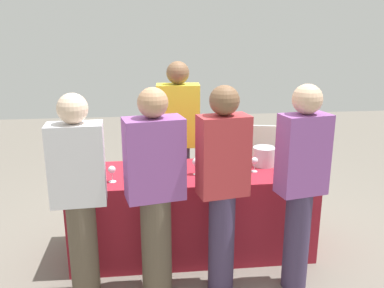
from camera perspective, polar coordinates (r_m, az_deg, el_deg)
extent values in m
plane|color=slate|center=(3.89, 0.00, -14.39)|extent=(12.00, 12.00, 0.00)
cube|color=maroon|center=(3.72, 0.00, -9.35)|extent=(2.08, 0.73, 0.76)
cylinder|color=black|center=(3.63, -12.60, -2.00)|extent=(0.08, 0.08, 0.23)
cylinder|color=black|center=(3.59, -12.75, 0.39)|extent=(0.03, 0.03, 0.08)
cylinder|color=maroon|center=(3.57, -12.80, 1.16)|extent=(0.03, 0.03, 0.02)
cylinder|color=silver|center=(3.63, -12.59, -2.18)|extent=(0.08, 0.08, 0.08)
cylinder|color=black|center=(3.59, -1.87, -2.06)|extent=(0.08, 0.08, 0.20)
cylinder|color=black|center=(3.55, -1.88, 0.05)|extent=(0.03, 0.03, 0.07)
cylinder|color=gold|center=(3.54, -1.89, 0.73)|extent=(0.03, 0.03, 0.02)
cylinder|color=silver|center=(3.59, -1.86, -2.22)|extent=(0.08, 0.08, 0.07)
cylinder|color=black|center=(3.66, 3.76, -1.49)|extent=(0.07, 0.07, 0.23)
cylinder|color=black|center=(3.61, 3.80, 0.87)|extent=(0.03, 0.03, 0.08)
cylinder|color=black|center=(3.60, 3.82, 1.58)|extent=(0.03, 0.03, 0.02)
cylinder|color=silver|center=(3.66, 3.76, -1.66)|extent=(0.07, 0.07, 0.08)
cylinder|color=black|center=(3.81, 12.32, -1.19)|extent=(0.08, 0.08, 0.22)
cylinder|color=black|center=(3.77, 12.45, 1.02)|extent=(0.03, 0.03, 0.08)
cylinder|color=black|center=(3.76, 12.50, 1.73)|extent=(0.03, 0.03, 0.02)
cylinder|color=silver|center=(3.82, 12.31, -1.35)|extent=(0.08, 0.08, 0.08)
cylinder|color=silver|center=(3.40, -11.02, -5.17)|extent=(0.06, 0.06, 0.00)
cylinder|color=silver|center=(3.39, -11.05, -4.56)|extent=(0.01, 0.01, 0.07)
sphere|color=silver|center=(3.36, -11.11, -3.52)|extent=(0.06, 0.06, 0.06)
cylinder|color=silver|center=(3.51, 0.62, -4.22)|extent=(0.06, 0.06, 0.00)
cylinder|color=silver|center=(3.49, 0.62, -3.62)|extent=(0.01, 0.01, 0.07)
sphere|color=silver|center=(3.47, 0.62, -2.54)|extent=(0.07, 0.07, 0.07)
sphere|color=#590C19|center=(3.47, 0.62, -2.74)|extent=(0.04, 0.04, 0.04)
cylinder|color=silver|center=(3.47, 4.69, -4.50)|extent=(0.07, 0.07, 0.00)
cylinder|color=silver|center=(3.45, 4.70, -3.91)|extent=(0.01, 0.01, 0.07)
sphere|color=silver|center=(3.43, 4.73, -2.86)|extent=(0.07, 0.07, 0.07)
sphere|color=#590C19|center=(3.44, 4.72, -3.05)|extent=(0.04, 0.04, 0.04)
cylinder|color=silver|center=(3.49, 6.32, -4.38)|extent=(0.06, 0.06, 0.00)
cylinder|color=silver|center=(3.48, 6.33, -3.88)|extent=(0.01, 0.01, 0.06)
sphere|color=silver|center=(3.46, 6.37, -2.87)|extent=(0.08, 0.08, 0.08)
sphere|color=#590C19|center=(3.47, 6.36, -3.08)|extent=(0.04, 0.04, 0.04)
cylinder|color=silver|center=(3.61, 8.65, -3.80)|extent=(0.06, 0.06, 0.00)
cylinder|color=silver|center=(3.60, 8.68, -3.25)|extent=(0.01, 0.01, 0.07)
sphere|color=silver|center=(3.58, 8.72, -2.31)|extent=(0.06, 0.06, 0.06)
sphere|color=#590C19|center=(3.58, 8.71, -2.47)|extent=(0.03, 0.03, 0.03)
cylinder|color=silver|center=(3.76, 10.03, -1.71)|extent=(0.21, 0.21, 0.17)
cylinder|color=#3F3351|center=(4.26, -1.85, -5.48)|extent=(0.23, 0.23, 0.82)
cube|color=yellow|center=(4.06, -1.94, 4.01)|extent=(0.43, 0.26, 0.62)
sphere|color=brown|center=(3.99, -1.99, 9.89)|extent=(0.22, 0.22, 0.22)
cylinder|color=brown|center=(3.21, -14.83, -14.19)|extent=(0.21, 0.21, 0.77)
cube|color=silver|center=(2.93, -15.74, -2.74)|extent=(0.39, 0.23, 0.57)
sphere|color=beige|center=(2.84, -16.33, 4.77)|extent=(0.21, 0.21, 0.21)
cylinder|color=brown|center=(3.16, -4.97, -13.96)|extent=(0.23, 0.23, 0.78)
cube|color=#8C4C99|center=(2.88, -5.29, -2.08)|extent=(0.45, 0.30, 0.59)
sphere|color=tan|center=(2.79, -5.49, 5.75)|extent=(0.21, 0.21, 0.21)
cylinder|color=#3F3351|center=(3.21, 4.11, -13.46)|extent=(0.20, 0.20, 0.78)
cube|color=#B23338|center=(2.93, 4.37, -1.66)|extent=(0.39, 0.26, 0.59)
sphere|color=brown|center=(2.84, 4.54, 6.08)|extent=(0.21, 0.21, 0.21)
cylinder|color=#3F3351|center=(3.32, 14.34, -12.87)|extent=(0.19, 0.19, 0.79)
cube|color=#8C4C99|center=(3.05, 15.22, -1.42)|extent=(0.38, 0.26, 0.59)
sphere|color=#D8AD8C|center=(2.96, 15.78, 6.03)|extent=(0.21, 0.21, 0.21)
cube|color=white|center=(4.73, 10.32, -2.91)|extent=(0.46, 0.14, 0.92)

